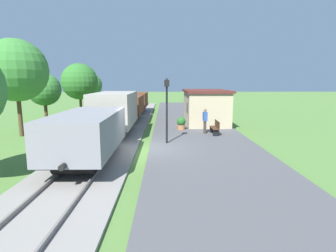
{
  "coord_description": "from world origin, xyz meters",
  "views": [
    {
      "loc": [
        1.02,
        -13.65,
        3.76
      ],
      "look_at": [
        1.21,
        2.2,
        1.06
      ],
      "focal_mm": 28.35,
      "sensor_mm": 36.0,
      "label": 1
    }
  ],
  "objects_px": {
    "bench_down_platform": "(197,110)",
    "person_waiting": "(205,120)",
    "freight_train": "(122,110)",
    "tree_field_distant": "(89,85)",
    "potted_planter": "(181,123)",
    "bench_near_hut": "(215,127)",
    "station_hut": "(205,107)",
    "tree_field_left": "(80,82)",
    "lamp_post_near": "(167,98)",
    "tree_trackside_far": "(44,90)",
    "tree_trackside_mid": "(16,71)"
  },
  "relations": [
    {
      "from": "bench_down_platform",
      "to": "person_waiting",
      "type": "distance_m",
      "value": 9.92
    },
    {
      "from": "freight_train",
      "to": "tree_field_distant",
      "type": "bearing_deg",
      "value": 114.43
    },
    {
      "from": "bench_down_platform",
      "to": "potted_planter",
      "type": "height_order",
      "value": "potted_planter"
    },
    {
      "from": "freight_train",
      "to": "person_waiting",
      "type": "height_order",
      "value": "freight_train"
    },
    {
      "from": "bench_down_platform",
      "to": "bench_near_hut",
      "type": "bearing_deg",
      "value": -90.0
    },
    {
      "from": "station_hut",
      "to": "potted_planter",
      "type": "height_order",
      "value": "station_hut"
    },
    {
      "from": "freight_train",
      "to": "person_waiting",
      "type": "bearing_deg",
      "value": -30.01
    },
    {
      "from": "bench_down_platform",
      "to": "tree_field_distant",
      "type": "bearing_deg",
      "value": 147.93
    },
    {
      "from": "freight_train",
      "to": "tree_field_left",
      "type": "distance_m",
      "value": 9.93
    },
    {
      "from": "bench_down_platform",
      "to": "station_hut",
      "type": "bearing_deg",
      "value": -89.77
    },
    {
      "from": "freight_train",
      "to": "potted_planter",
      "type": "height_order",
      "value": "freight_train"
    },
    {
      "from": "bench_down_platform",
      "to": "person_waiting",
      "type": "bearing_deg",
      "value": -93.77
    },
    {
      "from": "freight_train",
      "to": "person_waiting",
      "type": "relative_size",
      "value": 15.2
    },
    {
      "from": "bench_near_hut",
      "to": "tree_field_distant",
      "type": "bearing_deg",
      "value": 125.87
    },
    {
      "from": "lamp_post_near",
      "to": "tree_field_distant",
      "type": "xyz_separation_m",
      "value": [
        -10.26,
        21.17,
        0.37
      ]
    },
    {
      "from": "station_hut",
      "to": "tree_field_distant",
      "type": "distance_m",
      "value": 19.51
    },
    {
      "from": "potted_planter",
      "to": "tree_field_distant",
      "type": "height_order",
      "value": "tree_field_distant"
    },
    {
      "from": "freight_train",
      "to": "bench_down_platform",
      "type": "distance_m",
      "value": 9.32
    },
    {
      "from": "lamp_post_near",
      "to": "station_hut",
      "type": "bearing_deg",
      "value": 65.52
    },
    {
      "from": "tree_trackside_far",
      "to": "tree_field_left",
      "type": "bearing_deg",
      "value": 77.38
    },
    {
      "from": "freight_train",
      "to": "tree_trackside_far",
      "type": "distance_m",
      "value": 7.49
    },
    {
      "from": "person_waiting",
      "to": "tree_trackside_far",
      "type": "height_order",
      "value": "tree_trackside_far"
    },
    {
      "from": "tree_trackside_mid",
      "to": "lamp_post_near",
      "type": "bearing_deg",
      "value": -17.9
    },
    {
      "from": "person_waiting",
      "to": "tree_trackside_far",
      "type": "xyz_separation_m",
      "value": [
        -13.15,
        5.63,
        1.84
      ]
    },
    {
      "from": "potted_planter",
      "to": "tree_field_distant",
      "type": "bearing_deg",
      "value": 123.9
    },
    {
      "from": "potted_planter",
      "to": "tree_field_left",
      "type": "distance_m",
      "value": 14.61
    },
    {
      "from": "potted_planter",
      "to": "tree_trackside_far",
      "type": "height_order",
      "value": "tree_trackside_far"
    },
    {
      "from": "lamp_post_near",
      "to": "tree_field_left",
      "type": "distance_m",
      "value": 16.95
    },
    {
      "from": "freight_train",
      "to": "tree_field_distant",
      "type": "height_order",
      "value": "tree_field_distant"
    },
    {
      "from": "potted_planter",
      "to": "lamp_post_near",
      "type": "height_order",
      "value": "lamp_post_near"
    },
    {
      "from": "tree_trackside_far",
      "to": "tree_field_distant",
      "type": "bearing_deg",
      "value": 88.66
    },
    {
      "from": "person_waiting",
      "to": "lamp_post_near",
      "type": "relative_size",
      "value": 0.46
    },
    {
      "from": "tree_trackside_mid",
      "to": "station_hut",
      "type": "bearing_deg",
      "value": 16.63
    },
    {
      "from": "tree_trackside_mid",
      "to": "tree_trackside_far",
      "type": "relative_size",
      "value": 1.47
    },
    {
      "from": "lamp_post_near",
      "to": "tree_field_distant",
      "type": "distance_m",
      "value": 23.52
    },
    {
      "from": "potted_planter",
      "to": "tree_trackside_far",
      "type": "relative_size",
      "value": 0.21
    },
    {
      "from": "person_waiting",
      "to": "tree_field_left",
      "type": "xyz_separation_m",
      "value": [
        -11.87,
        11.34,
        2.5
      ]
    },
    {
      "from": "tree_trackside_mid",
      "to": "tree_field_distant",
      "type": "bearing_deg",
      "value": 90.88
    },
    {
      "from": "lamp_post_near",
      "to": "bench_down_platform",
      "type": "bearing_deg",
      "value": 75.67
    },
    {
      "from": "freight_train",
      "to": "tree_trackside_far",
      "type": "xyz_separation_m",
      "value": [
        -7.02,
        2.1,
        1.54
      ]
    },
    {
      "from": "station_hut",
      "to": "tree_field_distant",
      "type": "bearing_deg",
      "value": 134.04
    },
    {
      "from": "tree_trackside_mid",
      "to": "tree_trackside_far",
      "type": "xyz_separation_m",
      "value": [
        -0.57,
        5.23,
        -1.42
      ]
    },
    {
      "from": "potted_planter",
      "to": "tree_field_left",
      "type": "xyz_separation_m",
      "value": [
        -10.36,
        9.87,
        2.96
      ]
    },
    {
      "from": "station_hut",
      "to": "bench_near_hut",
      "type": "height_order",
      "value": "station_hut"
    },
    {
      "from": "tree_trackside_mid",
      "to": "bench_down_platform",
      "type": "bearing_deg",
      "value": 35.64
    },
    {
      "from": "station_hut",
      "to": "lamp_post_near",
      "type": "xyz_separation_m",
      "value": [
        -3.27,
        -7.18,
        1.15
      ]
    },
    {
      "from": "tree_trackside_mid",
      "to": "tree_field_distant",
      "type": "distance_m",
      "value": 17.99
    },
    {
      "from": "potted_planter",
      "to": "freight_train",
      "type": "bearing_deg",
      "value": 155.84
    },
    {
      "from": "person_waiting",
      "to": "lamp_post_near",
      "type": "height_order",
      "value": "lamp_post_near"
    },
    {
      "from": "freight_train",
      "to": "potted_planter",
      "type": "bearing_deg",
      "value": -24.16
    }
  ]
}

